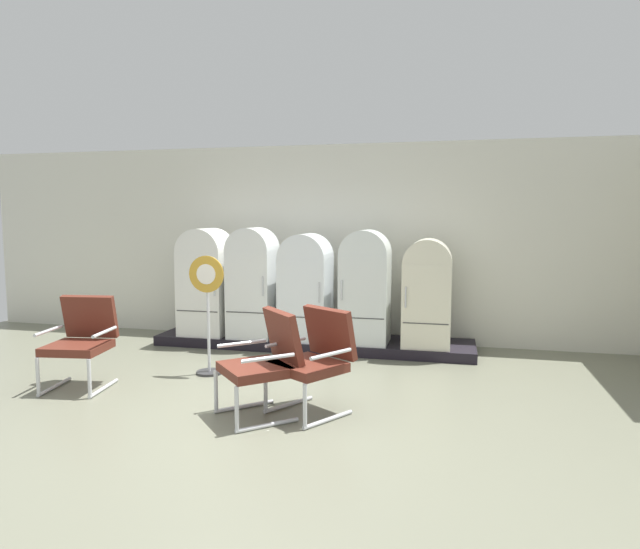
# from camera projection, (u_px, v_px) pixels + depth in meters

# --- Properties ---
(ground) EXTENTS (12.00, 10.00, 0.05)m
(ground) POSITION_uv_depth(u_px,v_px,m) (234.00, 423.00, 5.26)
(ground) COLOR #6B6D5A
(back_wall) EXTENTS (11.76, 0.12, 3.01)m
(back_wall) POSITION_uv_depth(u_px,v_px,m) (322.00, 242.00, 8.63)
(back_wall) COLOR silver
(back_wall) RESTS_ON ground
(display_plinth) EXTENTS (4.66, 0.95, 0.14)m
(display_plinth) POSITION_uv_depth(u_px,v_px,m) (313.00, 342.00, 8.17)
(display_plinth) COLOR black
(display_plinth) RESTS_ON ground
(refrigerator_0) EXTENTS (0.70, 0.69, 1.60)m
(refrigerator_0) POSITION_uv_depth(u_px,v_px,m) (206.00, 278.00, 8.35)
(refrigerator_0) COLOR white
(refrigerator_0) RESTS_ON display_plinth
(refrigerator_1) EXTENTS (0.65, 0.63, 1.62)m
(refrigerator_1) POSITION_uv_depth(u_px,v_px,m) (253.00, 279.00, 8.15)
(refrigerator_1) COLOR white
(refrigerator_1) RESTS_ON display_plinth
(refrigerator_2) EXTENTS (0.68, 0.70, 1.53)m
(refrigerator_2) POSITION_uv_depth(u_px,v_px,m) (306.00, 284.00, 8.00)
(refrigerator_2) COLOR white
(refrigerator_2) RESTS_ON display_plinth
(refrigerator_3) EXTENTS (0.67, 0.66, 1.59)m
(refrigerator_3) POSITION_uv_depth(u_px,v_px,m) (365.00, 283.00, 7.77)
(refrigerator_3) COLOR silver
(refrigerator_3) RESTS_ON display_plinth
(refrigerator_4) EXTENTS (0.65, 0.70, 1.47)m
(refrigerator_4) POSITION_uv_depth(u_px,v_px,m) (427.00, 290.00, 7.60)
(refrigerator_4) COLOR beige
(refrigerator_4) RESTS_ON display_plinth
(armchair_left) EXTENTS (0.75, 0.78, 1.02)m
(armchair_left) POSITION_uv_depth(u_px,v_px,m) (82.00, 337.00, 6.24)
(armchair_left) COLOR silver
(armchair_left) RESTS_ON ground
(armchair_right) EXTENTS (0.90, 0.92, 1.02)m
(armchair_right) POSITION_uv_depth(u_px,v_px,m) (315.00, 355.00, 5.44)
(armchair_right) COLOR silver
(armchair_right) RESTS_ON ground
(armchair_center) EXTENTS (0.93, 0.93, 1.02)m
(armchair_center) POSITION_uv_depth(u_px,v_px,m) (265.00, 358.00, 5.32)
(armchair_center) COLOR silver
(armchair_center) RESTS_ON ground
(sign_stand) EXTENTS (0.44, 0.32, 1.46)m
(sign_stand) POSITION_uv_depth(u_px,v_px,m) (208.00, 317.00, 6.72)
(sign_stand) COLOR #2D2D30
(sign_stand) RESTS_ON ground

